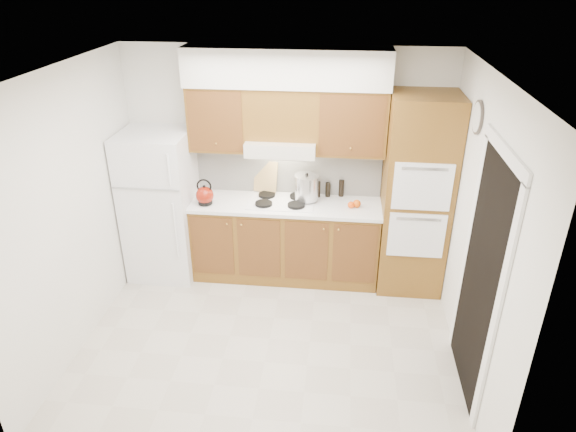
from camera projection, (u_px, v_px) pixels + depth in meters
The scene contains 26 objects.
floor at pixel (270, 339), 5.10m from camera, with size 3.60×3.60×0.00m, color beige.
ceiling at pixel (264, 72), 3.94m from camera, with size 3.60×3.60×0.00m, color white.
wall_back at pixel (286, 163), 5.85m from camera, with size 3.60×0.02×2.60m, color white.
wall_left at pixel (73, 213), 4.69m from camera, with size 0.02×3.00×2.60m, color white.
wall_right at pixel (477, 233), 4.34m from camera, with size 0.02×3.00×2.60m, color white.
fridge at pixel (161, 205), 5.87m from camera, with size 0.75×0.72×1.72m, color white.
base_cabinets at pixel (286, 241), 5.96m from camera, with size 2.11×0.60×0.90m, color brown.
countertop at pixel (285, 205), 5.74m from camera, with size 2.13×0.62×0.04m, color white.
backsplash at pixel (288, 170), 5.87m from camera, with size 2.11×0.03×0.56m, color white.
oven_cabinet at pixel (416, 196), 5.51m from camera, with size 0.70×0.65×2.20m, color brown.
upper_cab_left at pixel (219, 118), 5.53m from camera, with size 0.63×0.33×0.70m, color brown.
upper_cab_right at pixel (352, 122), 5.39m from camera, with size 0.73×0.33×0.70m, color brown.
range_hood at pixel (282, 146), 5.53m from camera, with size 0.75×0.45×0.15m, color silver.
upper_cab_over_hood at pixel (282, 113), 5.43m from camera, with size 0.75×0.33×0.55m, color brown.
soffit at pixel (287, 67), 5.20m from camera, with size 2.13×0.36×0.40m, color silver.
cooktop at pixel (281, 201), 5.75m from camera, with size 0.74×0.50×0.01m, color white.
doorway at pixel (480, 281), 4.14m from camera, with size 0.02×0.90×2.10m, color black.
wall_clock at pixel (478, 117), 4.45m from camera, with size 0.30×0.30×0.02m, color #3F3833.
kettle at pixel (205, 195), 5.66m from camera, with size 0.20×0.20×0.20m, color maroon.
cutting_board at pixel (266, 177), 5.90m from camera, with size 0.28×0.02×0.37m, color tan.
stock_pot at pixel (307, 188), 5.70m from camera, with size 0.26×0.26×0.27m, color silver.
condiment_a at pixel (318, 189), 5.84m from camera, with size 0.05×0.05×0.18m, color black.
condiment_b at pixel (341, 188), 5.86m from camera, with size 0.06×0.06×0.20m, color black.
condiment_c at pixel (328, 190), 5.86m from camera, with size 0.06×0.06×0.17m, color black.
orange_near at pixel (357, 204), 5.61m from camera, with size 0.09×0.09×0.09m, color #F24E0C.
orange_far at pixel (351, 205), 5.60m from camera, with size 0.07×0.07×0.07m, color #FF5D0D.
Camera 1 is at (0.62, -3.97, 3.37)m, focal length 32.00 mm.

